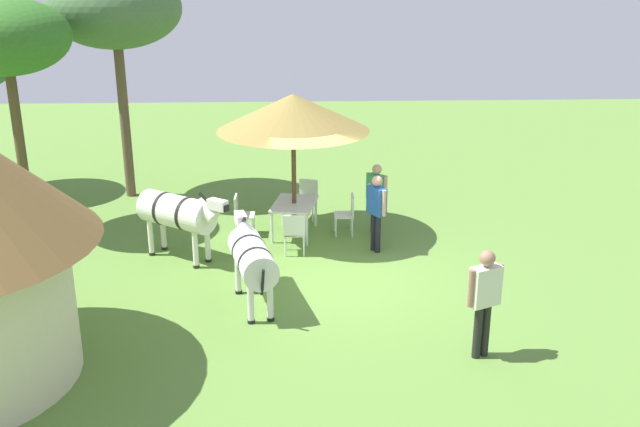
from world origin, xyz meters
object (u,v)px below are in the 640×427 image
at_px(patio_chair_east_end, 241,213).
at_px(patio_chair_near_hut, 348,212).
at_px(patio_chair_near_lawn, 308,196).
at_px(acacia_tree_behind_hut, 5,38).
at_px(patio_dining_table, 294,207).
at_px(acacia_tree_far_lawn, 115,10).
at_px(guest_beside_umbrella, 376,192).
at_px(shade_umbrella, 293,112).
at_px(zebra_by_umbrella, 179,213).
at_px(standing_watcher, 485,294).
at_px(guest_behind_table, 376,206).
at_px(zebra_nearest_camera, 252,257).
at_px(patio_chair_west_end, 294,231).

xyz_separation_m(patio_chair_east_end, patio_chair_near_hut, (-0.04, -2.35, 0.00)).
bearing_deg(patio_chair_near_lawn, acacia_tree_behind_hut, 21.78).
bearing_deg(patio_dining_table, acacia_tree_far_lawn, 54.65).
bearing_deg(patio_chair_east_end, patio_dining_table, 90.00).
height_order(guest_beside_umbrella, acacia_tree_behind_hut, acacia_tree_behind_hut).
bearing_deg(guest_beside_umbrella, patio_chair_near_lawn, 8.16).
xyz_separation_m(shade_umbrella, zebra_by_umbrella, (-1.30, 2.31, -1.74)).
bearing_deg(acacia_tree_behind_hut, standing_watcher, -123.61).
bearing_deg(patio_chair_near_lawn, standing_watcher, 126.75).
bearing_deg(patio_chair_near_lawn, patio_dining_table, 90.00).
distance_m(shade_umbrella, guest_beside_umbrella, 2.54).
height_order(patio_dining_table, guest_behind_table, guest_behind_table).
height_order(zebra_nearest_camera, acacia_tree_far_lawn, acacia_tree_far_lawn).
xyz_separation_m(zebra_by_umbrella, acacia_tree_far_lawn, (4.28, 1.89, 3.64)).
height_order(shade_umbrella, guest_beside_umbrella, shade_umbrella).
distance_m(patio_chair_east_end, zebra_nearest_camera, 3.53).
height_order(patio_chair_west_end, patio_chair_near_hut, same).
bearing_deg(acacia_tree_behind_hut, guest_behind_table, -101.13).
bearing_deg(guest_behind_table, shade_umbrella, -151.48).
xyz_separation_m(patio_dining_table, zebra_nearest_camera, (-3.45, 0.75, 0.27)).
xyz_separation_m(patio_chair_near_lawn, standing_watcher, (-6.48, -2.51, 0.54)).
xyz_separation_m(shade_umbrella, patio_dining_table, (0.00, 0.00, -2.09)).
height_order(zebra_by_umbrella, acacia_tree_behind_hut, acacia_tree_behind_hut).
height_order(guest_behind_table, acacia_tree_far_lawn, acacia_tree_far_lawn).
xyz_separation_m(acacia_tree_behind_hut, acacia_tree_far_lawn, (2.52, -1.71, 0.39)).
height_order(guest_behind_table, acacia_tree_behind_hut, acacia_tree_behind_hut).
distance_m(patio_chair_near_hut, guest_beside_umbrella, 0.76).
bearing_deg(patio_chair_near_lawn, guest_behind_table, 137.84).
height_order(patio_chair_east_end, acacia_tree_far_lawn, acacia_tree_far_lawn).
height_order(patio_dining_table, acacia_tree_behind_hut, acacia_tree_behind_hut).
relative_size(patio_dining_table, guest_beside_umbrella, 0.90).
bearing_deg(zebra_by_umbrella, patio_chair_near_hut, 145.12).
distance_m(shade_umbrella, standing_watcher, 6.28).
xyz_separation_m(standing_watcher, acacia_tree_far_lawn, (8.33, 7.02, 3.58)).
height_order(patio_chair_near_lawn, guest_beside_umbrella, guest_beside_umbrella).
distance_m(standing_watcher, acacia_tree_far_lawn, 11.47).
bearing_deg(zebra_by_umbrella, patio_dining_table, 154.26).
height_order(patio_chair_near_lawn, guest_behind_table, guest_behind_table).
relative_size(patio_chair_east_end, patio_chair_near_hut, 1.00).
bearing_deg(patio_dining_table, acacia_tree_behind_hut, 85.58).
height_order(shade_umbrella, acacia_tree_far_lawn, acacia_tree_far_lawn).
relative_size(guest_behind_table, acacia_tree_behind_hut, 0.32).
xyz_separation_m(guest_beside_umbrella, zebra_nearest_camera, (-3.48, 2.56, -0.03)).
distance_m(patio_chair_east_end, acacia_tree_far_lawn, 5.90).
height_order(patio_dining_table, standing_watcher, standing_watcher).
bearing_deg(acacia_tree_far_lawn, guest_behind_table, -124.31).
relative_size(patio_chair_west_end, guest_behind_table, 0.55).
bearing_deg(shade_umbrella, patio_chair_near_lawn, -15.59).
height_order(patio_dining_table, guest_beside_umbrella, guest_beside_umbrella).
bearing_deg(patio_chair_west_end, acacia_tree_far_lawn, 135.60).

